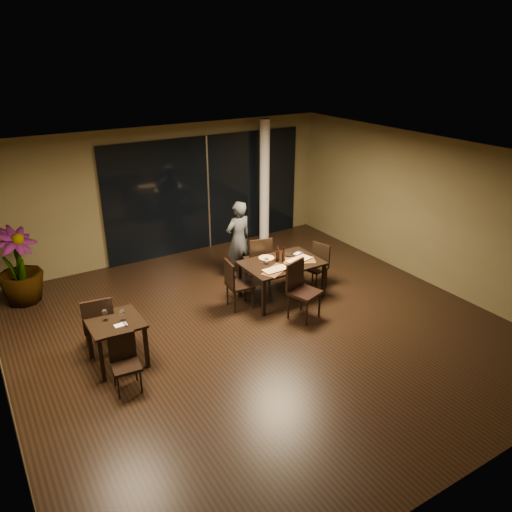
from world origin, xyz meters
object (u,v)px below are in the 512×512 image
object	(u,v)px
chair_main_left	(235,282)
chair_main_right	(317,263)
diner	(238,240)
side_table	(116,328)
main_table	(282,266)
bottle_a	(277,254)
potted_plant	(18,266)
chair_side_near	(124,359)
chair_main_near	(300,287)
chair_side_far	(98,322)
chair_main_far	(259,258)
bottle_c	(278,253)
bottle_b	(284,255)

from	to	relation	value
chair_main_left	chair_main_right	xyz separation A→B (m)	(1.88, -0.05, -0.03)
diner	side_table	bearing A→B (deg)	21.84
main_table	chair_main_left	size ratio (longest dim) A/B	1.56
side_table	bottle_a	world-z (taller)	bottle_a
side_table	chair_main_right	bearing A→B (deg)	7.11
chair_main_right	bottle_a	size ratio (longest dim) A/B	3.05
potted_plant	chair_side_near	bearing A→B (deg)	-76.38
chair_main_near	chair_side_far	xyz separation A→B (m)	(-3.43, 0.68, -0.02)
main_table	diner	distance (m)	1.31
side_table	chair_main_far	world-z (taller)	chair_main_far
potted_plant	bottle_a	world-z (taller)	potted_plant
chair_side_near	bottle_c	distance (m)	3.73
chair_main_near	bottle_c	size ratio (longest dim) A/B	3.77
chair_side_far	diner	bearing A→B (deg)	-149.50
chair_side_near	bottle_c	world-z (taller)	bottle_c
side_table	chair_side_far	bearing A→B (deg)	111.91
chair_side_far	bottle_b	size ratio (longest dim) A/B	3.55
chair_side_far	diner	xyz separation A→B (m)	(3.33, 1.39, 0.26)
chair_main_left	side_table	bearing A→B (deg)	110.50
chair_main_far	chair_main_near	distance (m)	1.51
chair_side_far	chair_side_near	size ratio (longest dim) A/B	1.23
chair_side_far	chair_main_near	bearing A→B (deg)	176.64
diner	chair_side_near	bearing A→B (deg)	29.20
chair_main_right	chair_side_near	xyz separation A→B (m)	(-4.39, -1.18, -0.04)
chair_main_left	potted_plant	xyz separation A→B (m)	(-3.38, 2.35, 0.21)
chair_main_left	diner	size ratio (longest dim) A/B	0.58
chair_main_right	bottle_c	bearing A→B (deg)	-111.49
chair_main_near	chair_side_near	distance (m)	3.38
bottle_b	chair_main_near	bearing A→B (deg)	-101.83
main_table	side_table	xyz separation A→B (m)	(-3.40, -0.50, -0.05)
side_table	bottle_c	distance (m)	3.46
chair_main_near	chair_side_near	xyz separation A→B (m)	(-3.36, -0.36, -0.12)
bottle_c	side_table	bearing A→B (deg)	-169.50
side_table	chair_main_far	bearing A→B (deg)	20.18
potted_plant	chair_main_near	bearing A→B (deg)	-37.32
main_table	bottle_c	xyz separation A→B (m)	(-0.01, 0.13, 0.22)
chair_main_far	chair_main_near	world-z (taller)	chair_main_near
side_table	potted_plant	bearing A→B (deg)	107.97
bottle_a	chair_main_near	bearing A→B (deg)	-94.66
main_table	chair_main_left	bearing A→B (deg)	174.96
diner	bottle_a	size ratio (longest dim) A/B	5.63
side_table	main_table	bearing A→B (deg)	8.37
bottle_a	bottle_c	world-z (taller)	bottle_a
chair_main_left	chair_main_right	bearing A→B (deg)	-84.59
chair_main_near	chair_main_right	xyz separation A→B (m)	(1.03, 0.82, -0.09)
chair_main_near	potted_plant	bearing A→B (deg)	124.78
main_table	chair_main_left	xyz separation A→B (m)	(-0.98, 0.09, -0.14)
bottle_b	side_table	bearing A→B (deg)	-171.65
bottle_b	potted_plant	bearing A→B (deg)	151.03
potted_plant	chair_main_right	bearing A→B (deg)	-24.52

